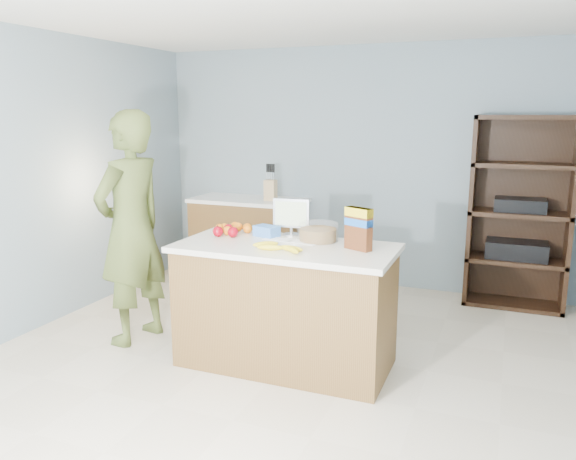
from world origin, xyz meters
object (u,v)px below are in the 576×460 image
at_px(tv, 291,215).
at_px(cereal_box, 359,225).
at_px(counter_peninsula, 285,310).
at_px(person, 131,229).
at_px(shelving_unit, 519,216).

xyz_separation_m(tv, cereal_box, (0.59, -0.26, 0.01)).
relative_size(counter_peninsula, person, 0.85).
xyz_separation_m(counter_peninsula, person, (-1.31, -0.02, 0.51)).
bearing_deg(counter_peninsula, tv, 104.12).
relative_size(shelving_unit, tv, 6.38).
distance_m(person, tv, 1.28).
relative_size(shelving_unit, cereal_box, 6.18).
distance_m(shelving_unit, cereal_box, 2.25).
distance_m(tv, cereal_box, 0.65).
xyz_separation_m(person, cereal_box, (1.82, 0.08, 0.15)).
relative_size(counter_peninsula, cereal_box, 5.35).
distance_m(shelving_unit, tv, 2.38).
relative_size(shelving_unit, person, 0.98).
xyz_separation_m(shelving_unit, tv, (-1.63, -1.73, 0.19)).
distance_m(person, cereal_box, 1.83).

